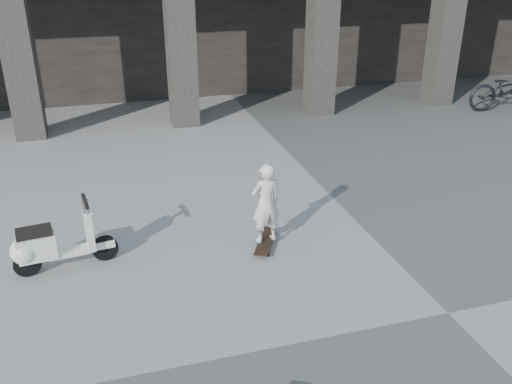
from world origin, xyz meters
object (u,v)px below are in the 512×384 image
object	(u,v)px
longboard	(265,241)
bicycle	(509,89)
child	(266,203)
scooter	(46,246)

from	to	relation	value
longboard	bicycle	world-z (taller)	bicycle
child	longboard	bearing A→B (deg)	169.73
child	scooter	size ratio (longest dim) A/B	0.87
longboard	scooter	xyz separation A→B (m)	(-3.03, 0.17, 0.31)
longboard	bicycle	bearing A→B (deg)	-32.02
bicycle	scooter	bearing A→B (deg)	122.28
child	scooter	xyz separation A→B (m)	(-3.03, 0.17, -0.31)
scooter	child	bearing A→B (deg)	-10.55
scooter	bicycle	world-z (taller)	bicycle
child	scooter	bearing A→B (deg)	-13.42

